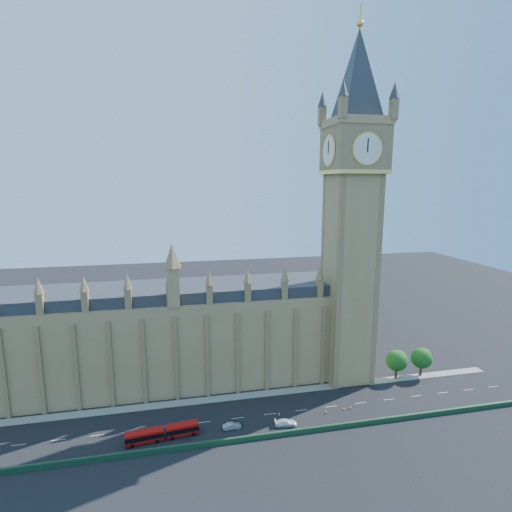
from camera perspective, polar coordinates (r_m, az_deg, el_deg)
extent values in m
plane|color=black|center=(103.22, -4.98, -22.30)|extent=(400.00, 400.00, 0.00)
cube|color=#9A7D4A|center=(117.59, -18.93, -11.75)|extent=(120.00, 20.00, 25.00)
cube|color=#2D3035|center=(113.20, -19.34, -5.16)|extent=(120.00, 18.00, 3.00)
cube|color=#9A7D4A|center=(114.38, 13.13, -3.38)|extent=(12.00, 12.00, 58.00)
cube|color=olive|center=(111.54, 13.89, 14.37)|extent=(14.00, 14.00, 12.00)
cylinder|color=silver|center=(105.16, 15.63, 14.55)|extent=(7.20, 0.30, 7.20)
cube|color=#9A7D4A|center=(112.28, 14.05, 17.93)|extent=(14.50, 14.50, 2.00)
pyramid|color=#2D3035|center=(117.66, 14.61, 29.08)|extent=(20.59, 20.59, 22.00)
sphere|color=#F2C64C|center=(117.92, 14.63, 29.45)|extent=(1.80, 1.80, 1.80)
cube|color=#1E4C2D|center=(95.47, -4.25, -24.88)|extent=(160.00, 0.60, 1.20)
cube|color=gray|center=(111.25, -5.63, -19.66)|extent=(160.00, 3.00, 0.16)
cylinder|color=#382619|center=(126.51, 19.37, -15.35)|extent=(0.70, 0.70, 4.00)
sphere|color=#144D15|center=(125.06, 19.47, -13.90)|extent=(6.00, 6.00, 6.00)
sphere|color=#144D15|center=(125.45, 19.73, -13.54)|extent=(4.38, 4.38, 4.38)
cylinder|color=#382619|center=(130.61, 22.47, -14.72)|extent=(0.70, 0.70, 4.00)
sphere|color=#144D15|center=(129.21, 22.58, -13.31)|extent=(6.00, 6.00, 6.00)
sphere|color=#144D15|center=(129.64, 22.82, -12.96)|extent=(4.38, 4.38, 4.38)
cube|color=#BA0D0C|center=(98.23, -15.65, -23.62)|extent=(8.26, 3.10, 2.69)
cube|color=#BA0D0C|center=(98.69, -10.50, -23.21)|extent=(7.37, 3.01, 2.69)
cube|color=black|center=(98.05, -15.66, -23.46)|extent=(8.32, 3.16, 1.02)
cube|color=black|center=(98.52, -10.51, -23.05)|extent=(7.43, 3.06, 1.02)
cylinder|color=black|center=(98.44, -13.20, -23.51)|extent=(0.97, 2.22, 2.15)
cylinder|color=black|center=(97.80, -17.24, -24.51)|extent=(0.92, 0.36, 0.90)
cylinder|color=black|center=(99.66, -17.27, -23.78)|extent=(0.92, 0.36, 0.90)
cylinder|color=black|center=(97.88, -13.93, -24.30)|extent=(0.92, 0.36, 0.90)
cylinder|color=black|center=(99.73, -14.04, -23.58)|extent=(0.92, 0.36, 0.90)
cylinder|color=black|center=(98.07, -11.84, -24.13)|extent=(0.92, 0.36, 0.90)
cylinder|color=black|center=(99.92, -12.00, -23.42)|extent=(0.92, 0.36, 0.90)
cylinder|color=black|center=(98.52, -8.94, -23.85)|extent=(0.92, 0.36, 0.90)
cylinder|color=black|center=(100.36, -9.17, -23.15)|extent=(0.92, 0.36, 0.90)
imported|color=#3E4145|center=(100.79, -3.35, -22.72)|extent=(3.97, 1.76, 1.33)
imported|color=#98999F|center=(99.80, -3.45, -23.07)|extent=(4.27, 1.76, 1.38)
imported|color=white|center=(100.80, 4.26, -22.66)|extent=(5.36, 2.57, 1.51)
cube|color=black|center=(104.63, 3.31, -21.77)|extent=(0.49, 0.49, 0.04)
cone|color=orange|center=(104.46, 3.31, -21.63)|extent=(0.54, 0.54, 0.65)
cylinder|color=white|center=(104.41, 3.31, -21.59)|extent=(0.32, 0.32, 0.11)
cube|color=black|center=(109.50, 13.32, -20.47)|extent=(0.42, 0.42, 0.04)
cone|color=red|center=(109.35, 13.32, -20.33)|extent=(0.46, 0.46, 0.64)
cylinder|color=white|center=(109.30, 13.33, -20.29)|extent=(0.31, 0.31, 0.11)
cube|color=black|center=(108.68, 12.47, -20.69)|extent=(0.52, 0.52, 0.04)
cone|color=#FC3B0D|center=(108.52, 12.48, -20.54)|extent=(0.58, 0.58, 0.69)
cylinder|color=white|center=(108.47, 12.48, -20.49)|extent=(0.34, 0.34, 0.12)
cube|color=black|center=(106.62, 9.97, -21.25)|extent=(0.47, 0.47, 0.04)
cone|color=red|center=(106.46, 9.98, -21.11)|extent=(0.52, 0.52, 0.68)
cylinder|color=white|center=(106.41, 9.98, -21.06)|extent=(0.33, 0.33, 0.12)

